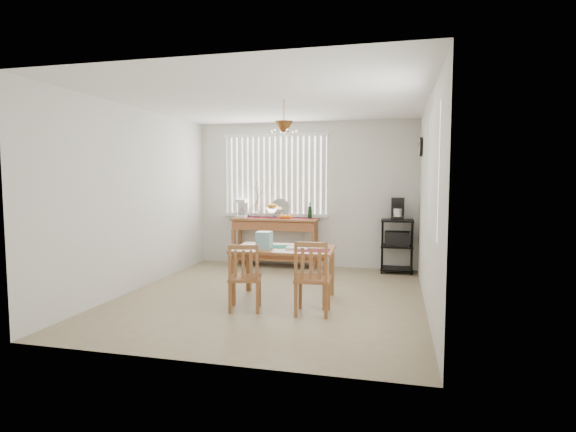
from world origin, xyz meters
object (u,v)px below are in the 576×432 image
(dining_table, at_px, (284,254))
(chair_left, at_px, (245,278))
(cart_items, at_px, (398,209))
(wire_cart, at_px, (397,241))
(sideboard, at_px, (275,230))
(chair_right, at_px, (312,278))

(dining_table, bearing_deg, chair_left, -120.05)
(dining_table, bearing_deg, cart_items, 55.75)
(wire_cart, xyz_separation_m, dining_table, (-1.44, -2.10, 0.07))
(dining_table, bearing_deg, sideboard, 108.18)
(chair_left, bearing_deg, cart_items, 56.63)
(wire_cart, bearing_deg, chair_left, -123.46)
(chair_left, bearing_deg, sideboard, 97.47)
(wire_cart, relative_size, dining_table, 0.68)
(dining_table, relative_size, chair_right, 1.50)
(wire_cart, relative_size, chair_right, 1.03)
(cart_items, relative_size, chair_left, 0.45)
(dining_table, bearing_deg, wire_cart, 55.63)
(wire_cart, bearing_deg, chair_right, -109.75)
(sideboard, distance_m, dining_table, 2.23)
(dining_table, distance_m, chair_right, 0.76)
(sideboard, xyz_separation_m, chair_left, (0.35, -2.70, -0.26))
(sideboard, height_order, chair_left, sideboard)
(cart_items, bearing_deg, wire_cart, -90.00)
(cart_items, bearing_deg, dining_table, -124.25)
(sideboard, xyz_separation_m, dining_table, (0.69, -2.12, -0.05))
(wire_cart, xyz_separation_m, chair_left, (-1.78, -2.69, -0.14))
(cart_items, xyz_separation_m, dining_table, (-1.44, -2.11, -0.46))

